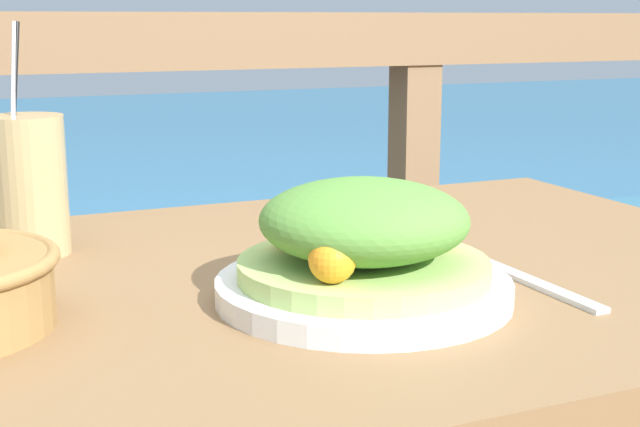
% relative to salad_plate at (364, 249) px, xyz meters
% --- Properties ---
extents(patio_table, '(1.04, 0.72, 0.78)m').
position_rel_salad_plate_xyz_m(patio_table, '(-0.00, 0.11, -0.17)').
color(patio_table, olive).
rests_on(patio_table, ground_plane).
extents(railing_fence, '(2.80, 0.08, 1.04)m').
position_rel_salad_plate_xyz_m(railing_fence, '(-0.00, 0.72, -0.08)').
color(railing_fence, brown).
rests_on(railing_fence, ground_plane).
extents(sea_backdrop, '(12.00, 4.00, 0.54)m').
position_rel_salad_plate_xyz_m(sea_backdrop, '(-0.00, 3.22, -0.56)').
color(sea_backdrop, teal).
rests_on(sea_backdrop, ground_plane).
extents(salad_plate, '(0.27, 0.27, 0.11)m').
position_rel_salad_plate_xyz_m(salad_plate, '(0.00, 0.00, 0.00)').
color(salad_plate, silver).
rests_on(salad_plate, patio_table).
extents(drink_glass, '(0.08, 0.08, 0.25)m').
position_rel_salad_plate_xyz_m(drink_glass, '(-0.26, 0.29, 0.03)').
color(drink_glass, tan).
rests_on(drink_glass, patio_table).
extents(fork, '(0.02, 0.18, 0.00)m').
position_rel_salad_plate_xyz_m(fork, '(0.17, -0.03, -0.04)').
color(fork, silver).
rests_on(fork, patio_table).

